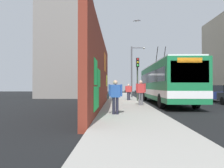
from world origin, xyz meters
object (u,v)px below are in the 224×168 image
(city_bus, at_px, (165,82))
(pedestrian_at_curb, at_px, (141,91))
(pedestrian_near_wall, at_px, (115,94))
(parked_car_white, at_px, (188,91))
(traffic_light, at_px, (138,72))
(parked_car_navy, at_px, (209,93))
(pedestrian_midblock, at_px, (128,91))
(street_lamp, at_px, (133,68))

(city_bus, height_order, pedestrian_at_curb, city_bus)
(pedestrian_at_curb, bearing_deg, pedestrian_near_wall, 158.69)
(parked_car_white, height_order, traffic_light, traffic_light)
(parked_car_navy, distance_m, traffic_light, 7.80)
(parked_car_navy, height_order, pedestrian_at_curb, pedestrian_at_curb)
(city_bus, distance_m, parked_car_white, 10.35)
(pedestrian_midblock, distance_m, street_lamp, 5.79)
(parked_car_navy, distance_m, street_lamp, 8.83)
(pedestrian_at_curb, bearing_deg, parked_car_navy, -51.26)
(parked_car_white, distance_m, street_lamp, 7.97)
(parked_car_navy, bearing_deg, traffic_light, 102.93)
(parked_car_navy, relative_size, pedestrian_at_curb, 2.46)
(city_bus, height_order, pedestrian_near_wall, city_bus)
(pedestrian_near_wall, distance_m, traffic_light, 9.31)
(city_bus, xyz_separation_m, pedestrian_at_curb, (-2.97, 2.40, -0.66))
(parked_car_white, relative_size, street_lamp, 0.66)
(city_bus, xyz_separation_m, parked_car_navy, (3.13, -5.20, -1.01))
(city_bus, height_order, traffic_light, city_bus)
(city_bus, height_order, pedestrian_midblock, city_bus)
(parked_car_white, height_order, pedestrian_near_wall, pedestrian_near_wall)
(pedestrian_at_curb, bearing_deg, parked_car_white, -32.65)
(city_bus, distance_m, traffic_light, 2.78)
(parked_car_white, height_order, street_lamp, street_lamp)
(parked_car_navy, height_order, parked_car_white, same)
(pedestrian_midblock, bearing_deg, pedestrian_at_curb, -174.06)
(pedestrian_near_wall, xyz_separation_m, street_lamp, (14.75, -2.11, 2.64))
(city_bus, distance_m, parked_car_navy, 6.15)
(traffic_light, bearing_deg, city_bus, -123.92)
(pedestrian_midblock, relative_size, street_lamp, 0.25)
(street_lamp, bearing_deg, traffic_light, 178.99)
(street_lamp, bearing_deg, city_bus, -164.27)
(street_lamp, bearing_deg, pedestrian_at_curb, 178.01)
(parked_car_white, relative_size, pedestrian_near_wall, 2.53)
(parked_car_white, xyz_separation_m, pedestrian_near_wall, (-16.37, 9.36, 0.26))
(parked_car_white, xyz_separation_m, traffic_light, (-7.45, 7.35, 2.00))
(parked_car_white, height_order, pedestrian_at_curb, pedestrian_at_curb)
(city_bus, bearing_deg, pedestrian_at_curb, 141.01)
(parked_car_navy, height_order, pedestrian_midblock, pedestrian_midblock)
(pedestrian_at_curb, relative_size, traffic_light, 0.44)
(pedestrian_near_wall, bearing_deg, street_lamp, -8.16)
(city_bus, relative_size, pedestrian_at_curb, 6.59)
(parked_car_white, distance_m, pedestrian_near_wall, 18.86)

